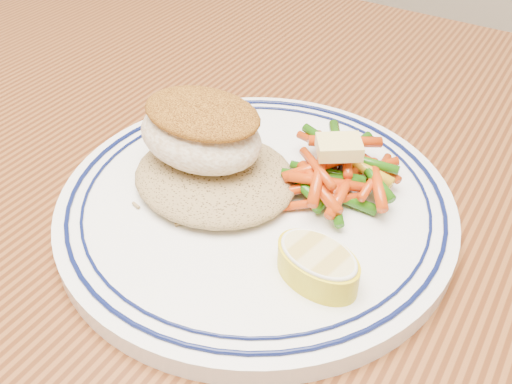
% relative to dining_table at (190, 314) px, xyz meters
% --- Properties ---
extents(dining_table, '(1.50, 0.90, 0.75)m').
position_rel_dining_table_xyz_m(dining_table, '(0.00, 0.00, 0.00)').
color(dining_table, '#4F250F').
rests_on(dining_table, ground).
extents(plate, '(0.27, 0.27, 0.02)m').
position_rel_dining_table_xyz_m(plate, '(0.04, 0.04, 0.11)').
color(plate, white).
rests_on(plate, dining_table).
extents(rice_pilaf, '(0.12, 0.10, 0.02)m').
position_rel_dining_table_xyz_m(rice_pilaf, '(0.01, 0.03, 0.12)').
color(rice_pilaf, olive).
rests_on(rice_pilaf, plate).
extents(fish_fillet, '(0.09, 0.07, 0.05)m').
position_rel_dining_table_xyz_m(fish_fillet, '(-0.01, 0.04, 0.15)').
color(fish_fillet, '#EFE1C6').
rests_on(fish_fillet, rice_pilaf).
extents(vegetable_pile, '(0.09, 0.10, 0.03)m').
position_rel_dining_table_xyz_m(vegetable_pile, '(0.08, 0.08, 0.13)').
color(vegetable_pile, '#B93509').
rests_on(vegetable_pile, plate).
extents(butter_pat, '(0.04, 0.04, 0.01)m').
position_rel_dining_table_xyz_m(butter_pat, '(0.08, 0.08, 0.15)').
color(butter_pat, '#EFD875').
rests_on(butter_pat, vegetable_pile).
extents(lemon_wedge, '(0.06, 0.06, 0.02)m').
position_rel_dining_table_xyz_m(lemon_wedge, '(0.11, -0.01, 0.12)').
color(lemon_wedge, yellow).
rests_on(lemon_wedge, plate).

